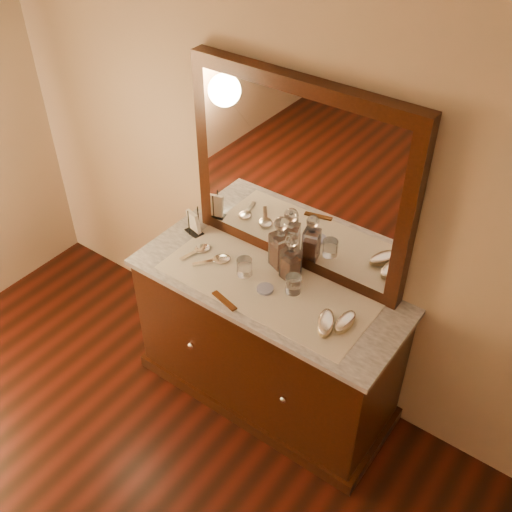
% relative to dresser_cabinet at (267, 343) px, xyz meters
% --- Properties ---
extents(dresser_cabinet, '(1.40, 0.55, 0.82)m').
position_rel_dresser_cabinet_xyz_m(dresser_cabinet, '(0.00, 0.00, 0.00)').
color(dresser_cabinet, black).
rests_on(dresser_cabinet, floor).
extents(dresser_plinth, '(1.46, 0.59, 0.08)m').
position_rel_dresser_cabinet_xyz_m(dresser_plinth, '(0.00, 0.00, -0.37)').
color(dresser_plinth, black).
rests_on(dresser_plinth, floor).
extents(knob_left, '(0.04, 0.04, 0.04)m').
position_rel_dresser_cabinet_xyz_m(knob_left, '(-0.30, -0.28, 0.04)').
color(knob_left, silver).
rests_on(knob_left, dresser_cabinet).
extents(knob_right, '(0.04, 0.04, 0.04)m').
position_rel_dresser_cabinet_xyz_m(knob_right, '(0.30, -0.28, 0.04)').
color(knob_right, silver).
rests_on(knob_right, dresser_cabinet).
extents(marble_top, '(1.44, 0.59, 0.03)m').
position_rel_dresser_cabinet_xyz_m(marble_top, '(0.00, 0.00, 0.42)').
color(marble_top, white).
rests_on(marble_top, dresser_cabinet).
extents(mirror_frame, '(1.20, 0.08, 1.00)m').
position_rel_dresser_cabinet_xyz_m(mirror_frame, '(0.00, 0.25, 0.94)').
color(mirror_frame, black).
rests_on(mirror_frame, marble_top).
extents(mirror_glass, '(1.06, 0.01, 0.86)m').
position_rel_dresser_cabinet_xyz_m(mirror_glass, '(0.00, 0.21, 0.94)').
color(mirror_glass, white).
rests_on(mirror_glass, marble_top).
extents(lace_runner, '(1.10, 0.45, 0.00)m').
position_rel_dresser_cabinet_xyz_m(lace_runner, '(0.00, -0.02, 0.44)').
color(lace_runner, white).
rests_on(lace_runner, marble_top).
extents(pin_dish, '(0.11, 0.11, 0.01)m').
position_rel_dresser_cabinet_xyz_m(pin_dish, '(0.02, -0.05, 0.45)').
color(pin_dish, silver).
rests_on(pin_dish, lace_runner).
extents(comb, '(0.17, 0.07, 0.01)m').
position_rel_dresser_cabinet_xyz_m(comb, '(-0.10, -0.23, 0.45)').
color(comb, brown).
rests_on(comb, lace_runner).
extents(napkin_rack, '(0.12, 0.09, 0.16)m').
position_rel_dresser_cabinet_xyz_m(napkin_rack, '(-0.58, 0.11, 0.50)').
color(napkin_rack, black).
rests_on(napkin_rack, marble_top).
extents(decanter_left, '(0.12, 0.12, 0.30)m').
position_rel_dresser_cabinet_xyz_m(decanter_left, '(-0.04, 0.16, 0.56)').
color(decanter_left, '#933815').
rests_on(decanter_left, lace_runner).
extents(decanter_right, '(0.10, 0.10, 0.27)m').
position_rel_dresser_cabinet_xyz_m(decanter_right, '(0.06, 0.11, 0.55)').
color(decanter_right, '#933815').
rests_on(decanter_right, lace_runner).
extents(brush_near, '(0.14, 0.19, 0.05)m').
position_rel_dresser_cabinet_xyz_m(brush_near, '(0.39, -0.09, 0.47)').
color(brush_near, tan).
rests_on(brush_near, lace_runner).
extents(brush_far, '(0.07, 0.16, 0.04)m').
position_rel_dresser_cabinet_xyz_m(brush_far, '(0.46, -0.03, 0.47)').
color(brush_far, tan).
rests_on(brush_far, lace_runner).
extents(hand_mirror_outer, '(0.09, 0.20, 0.02)m').
position_rel_dresser_cabinet_xyz_m(hand_mirror_outer, '(-0.44, -0.00, 0.45)').
color(hand_mirror_outer, silver).
rests_on(hand_mirror_outer, lace_runner).
extents(hand_mirror_inner, '(0.16, 0.20, 0.02)m').
position_rel_dresser_cabinet_xyz_m(hand_mirror_inner, '(-0.31, -0.01, 0.45)').
color(hand_mirror_inner, silver).
rests_on(hand_mirror_inner, lace_runner).
extents(tumblers, '(0.35, 0.12, 0.09)m').
position_rel_dresser_cabinet_xyz_m(tumblers, '(-0.00, 0.01, 0.49)').
color(tumblers, white).
rests_on(tumblers, lace_runner).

